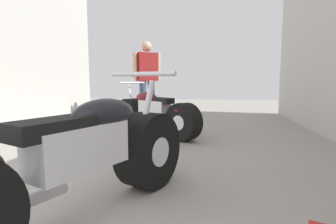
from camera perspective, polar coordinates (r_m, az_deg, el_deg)
ground_plane at (r=3.77m, az=-4.02°, el=-7.21°), size 17.35×17.35×0.00m
motorcycle_maroon_cruiser at (r=1.81m, az=-18.72°, el=-10.22°), size 1.08×2.00×0.97m
motorcycle_black_naked at (r=4.48m, az=-2.59°, el=-0.36°), size 1.61×1.28×0.86m
mechanic_in_blue at (r=6.61m, az=-4.38°, el=7.69°), size 0.64×0.52×1.78m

